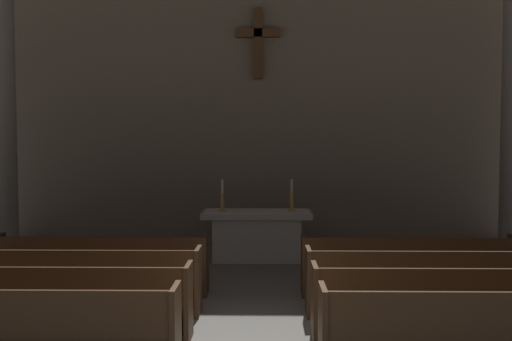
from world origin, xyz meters
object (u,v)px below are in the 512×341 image
pew_left_row_3 (81,281)px  candlestick_left (222,201)px  pew_right_row_4 (409,266)px  altar (257,234)px  pew_left_row_2 (54,302)px  pew_left_row_4 (101,265)px  pew_left_row_1 (18,330)px  pew_right_row_3 (427,282)px  pew_right_row_2 (451,303)px  pew_right_row_1 (482,332)px  candlestick_right (292,201)px

pew_left_row_3 → candlestick_left: (1.74, 3.74, 0.73)m
pew_right_row_4 → candlestick_left: 4.18m
pew_left_row_3 → altar: size_ratio=1.54×
pew_left_row_2 → pew_left_row_4: size_ratio=1.00×
pew_left_row_4 → candlestick_left: (1.74, 2.67, 0.73)m
pew_left_row_4 → pew_left_row_1: bearing=-90.0°
pew_right_row_3 → altar: 4.47m
pew_right_row_4 → candlestick_left: bearing=139.6°
pew_right_row_2 → pew_right_row_4: 2.15m
pew_right_row_4 → pew_right_row_2: bearing=-90.0°
altar → candlestick_left: candlestick_left is taller
pew_left_row_4 → pew_right_row_3: bearing=-12.4°
pew_left_row_2 → pew_right_row_4: bearing=23.8°
pew_right_row_3 → candlestick_left: 4.94m
pew_left_row_1 → candlestick_left: candlestick_left is taller
pew_right_row_1 → pew_left_row_3: bearing=156.2°
pew_left_row_2 → candlestick_right: size_ratio=5.32×
pew_left_row_2 → pew_right_row_2: same height
pew_right_row_1 → pew_right_row_4: bearing=90.0°
altar → candlestick_right: 0.97m
pew_left_row_3 → pew_right_row_1: size_ratio=1.00×
pew_left_row_4 → pew_left_row_2: bearing=-90.0°
pew_left_row_2 → candlestick_left: candlestick_left is taller
pew_left_row_4 → pew_right_row_3: (4.87, -1.07, 0.00)m
pew_left_row_1 → pew_right_row_3: same height
pew_right_row_1 → pew_right_row_4: (0.00, 3.22, 0.00)m
pew_right_row_1 → pew_right_row_3: bearing=90.0°
pew_left_row_1 → altar: size_ratio=1.54×
pew_left_row_1 → pew_left_row_3: size_ratio=1.00×
altar → pew_left_row_4: bearing=-132.4°
pew_left_row_3 → candlestick_left: 4.19m
pew_right_row_4 → altar: size_ratio=1.54×
pew_left_row_4 → candlestick_left: candlestick_left is taller
pew_left_row_3 → pew_right_row_2: size_ratio=1.00×
pew_right_row_1 → candlestick_right: size_ratio=5.32×
pew_left_row_1 → candlestick_right: (3.14, 5.89, 0.73)m
pew_right_row_2 → candlestick_right: (-1.74, 4.82, 0.73)m
pew_right_row_2 → pew_right_row_3: same height
pew_right_row_3 → pew_right_row_4: 1.07m
pew_left_row_3 → pew_right_row_3: same height
pew_right_row_4 → pew_left_row_1: bearing=-146.5°
pew_left_row_1 → pew_right_row_3: bearing=23.8°
pew_right_row_4 → candlestick_left: size_ratio=5.32×
altar → candlestick_left: size_ratio=3.46×
pew_right_row_1 → pew_right_row_4: 3.22m
pew_left_row_4 → altar: (2.44, 2.67, 0.06)m
pew_left_row_3 → candlestick_left: bearing=65.1°
pew_left_row_4 → pew_right_row_1: size_ratio=1.00×
pew_left_row_4 → pew_right_row_4: same height
pew_right_row_2 → pew_right_row_3: size_ratio=1.00×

